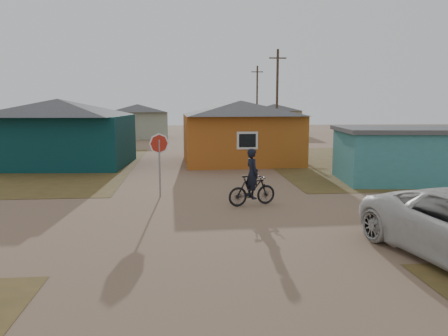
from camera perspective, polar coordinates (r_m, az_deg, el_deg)
The scene contains 12 objects.
ground at distance 13.94m, azimuth -0.80°, elevation -7.16°, with size 120.00×120.00×0.00m, color #82634B.
grass_ne at distance 30.58m, azimuth 24.32°, elevation 0.72°, with size 20.00×18.00×0.00m, color brown.
house_teal at distance 27.96m, azimuth -20.73°, elevation 4.48°, with size 8.93×7.08×4.00m.
house_yellow at distance 27.66m, azimuth 2.18°, elevation 4.88°, with size 7.72×6.76×3.90m.
shed_turquoise at distance 22.62m, azimuth 22.60°, elevation 1.65°, with size 6.71×4.93×2.60m.
house_pale_west at distance 47.68m, azimuth -11.19°, elevation 6.10°, with size 7.04×6.15×3.60m.
house_beige_east at distance 54.53m, azimuth 6.57°, elevation 6.49°, with size 6.95×6.05×3.60m.
house_pale_north at distance 60.82m, azimuth -17.56°, elevation 6.26°, with size 6.28×5.81×3.40m.
utility_pole_near at distance 36.17m, azimuth 6.95°, elevation 9.08°, with size 1.40×0.20×8.00m.
utility_pole_far at distance 52.08m, azimuth 4.33°, elevation 8.94°, with size 1.40×0.20×8.00m.
stop_sign at distance 17.56m, azimuth -8.46°, elevation 2.29°, with size 0.84×0.07×2.58m.
cyclist at distance 16.11m, azimuth 3.69°, elevation -2.20°, with size 1.95×1.04×2.12m.
Camera 1 is at (-1.00, -13.38, 3.78)m, focal length 35.00 mm.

